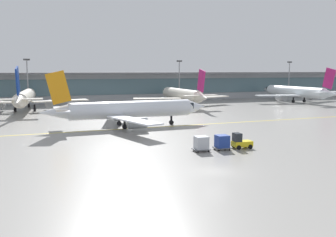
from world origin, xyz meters
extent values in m
plane|color=gray|center=(0.00, 0.00, 0.00)|extent=(400.00, 400.00, 0.00)
cube|color=yellow|center=(-1.82, 29.81, 0.00)|extent=(109.90, 5.35, 0.01)
cube|color=#9EA3A8|center=(0.00, 88.07, 4.50)|extent=(198.11, 8.00, 9.00)
cube|color=slate|center=(0.00, 83.99, 4.95)|extent=(190.19, 0.16, 5.04)
cube|color=slate|center=(0.00, 86.57, 9.30)|extent=(206.04, 11.00, 0.60)
cylinder|color=silver|center=(-21.84, 66.04, 3.49)|extent=(4.35, 24.50, 3.39)
cone|color=silver|center=(-21.28, 80.25, 3.49)|extent=(3.38, 4.19, 3.22)
cube|color=black|center=(-21.39, 77.54, 3.91)|extent=(2.76, 3.15, 1.19)
cone|color=silver|center=(-22.44, 51.15, 3.49)|extent=(3.09, 5.53, 2.88)
cylinder|color=#999EA3|center=(-27.73, 65.77, 1.61)|extent=(2.23, 3.67, 2.09)
cube|color=silver|center=(-13.26, 63.70, 2.55)|extent=(14.30, 6.41, 0.28)
cylinder|color=#999EA3|center=(-15.99, 65.30, 1.61)|extent=(2.23, 3.67, 2.09)
cube|color=navy|center=(-22.39, 52.23, 8.07)|extent=(0.54, 4.58, 6.38)
cube|color=silver|center=(-24.86, 52.73, 3.99)|extent=(5.07, 2.59, 0.24)
cube|color=silver|center=(-19.89, 52.53, 3.99)|extent=(5.07, 2.59, 0.24)
cylinder|color=black|center=(-21.50, 74.56, 0.90)|extent=(0.44, 0.44, 1.79)
cylinder|color=black|center=(-21.50, 74.56, 0.45)|extent=(0.58, 0.92, 0.90)
cylinder|color=black|center=(-24.21, 64.14, 0.90)|extent=(0.44, 0.44, 1.79)
cylinder|color=black|center=(-24.21, 64.14, 0.45)|extent=(0.58, 0.92, 0.90)
cylinder|color=black|center=(-19.63, 63.95, 0.90)|extent=(0.44, 0.44, 1.79)
cylinder|color=black|center=(-19.63, 63.95, 0.45)|extent=(0.58, 0.92, 0.90)
cylinder|color=silver|center=(20.78, 66.66, 3.30)|extent=(4.22, 23.21, 3.21)
cone|color=silver|center=(20.19, 80.12, 3.30)|extent=(3.21, 3.98, 3.05)
cube|color=black|center=(20.30, 77.56, 3.70)|extent=(2.63, 2.99, 1.12)
cone|color=silver|center=(21.40, 52.56, 3.30)|extent=(2.95, 5.25, 2.73)
cube|color=silver|center=(12.66, 64.42, 2.42)|extent=(13.55, 6.02, 0.26)
cylinder|color=#999EA3|center=(15.24, 65.95, 1.53)|extent=(2.13, 3.48, 1.98)
cube|color=silver|center=(29.06, 65.14, 2.42)|extent=(13.48, 7.06, 0.26)
cylinder|color=#999EA3|center=(26.36, 66.43, 1.53)|extent=(2.13, 3.48, 1.98)
cube|color=#B21E66|center=(21.35, 53.59, 7.64)|extent=(0.53, 4.33, 6.04)
cube|color=silver|center=(18.98, 53.86, 3.78)|extent=(4.81, 2.47, 0.23)
cube|color=silver|center=(23.69, 54.07, 3.78)|extent=(4.81, 2.47, 0.23)
cylinder|color=black|center=(20.43, 74.74, 0.85)|extent=(0.42, 0.42, 1.70)
cylinder|color=black|center=(20.43, 74.74, 0.42)|extent=(0.56, 0.87, 0.85)
cylinder|color=black|center=(18.70, 64.68, 0.85)|extent=(0.42, 0.42, 1.70)
cylinder|color=black|center=(18.70, 64.68, 0.42)|extent=(0.56, 0.87, 0.85)
cylinder|color=black|center=(23.03, 64.87, 0.85)|extent=(0.42, 0.42, 1.70)
cylinder|color=black|center=(23.03, 64.87, 0.42)|extent=(0.56, 0.87, 0.85)
cylinder|color=white|center=(59.84, 66.34, 3.43)|extent=(5.50, 24.18, 3.33)
cone|color=white|center=(58.56, 80.27, 3.43)|extent=(3.51, 4.27, 3.16)
cube|color=black|center=(58.81, 77.61, 3.84)|extent=(2.86, 3.22, 1.17)
cone|color=white|center=(61.17, 51.75, 3.43)|extent=(3.30, 5.56, 2.83)
cube|color=white|center=(51.53, 63.61, 2.51)|extent=(14.06, 5.65, 0.27)
cylinder|color=#999EA3|center=(54.13, 65.32, 1.59)|extent=(2.37, 3.70, 2.06)
cube|color=white|center=(68.50, 65.16, 2.51)|extent=(13.92, 7.90, 0.27)
cylinder|color=#999EA3|center=(65.64, 66.38, 1.59)|extent=(2.37, 3.70, 2.06)
cube|color=#B21E66|center=(61.08, 52.81, 7.93)|extent=(0.76, 4.50, 6.27)
cube|color=white|center=(58.60, 52.97, 3.93)|extent=(5.09, 2.79, 0.24)
cube|color=white|center=(63.48, 53.42, 3.93)|extent=(5.09, 2.79, 0.24)
cylinder|color=black|center=(59.07, 74.69, 0.88)|extent=(0.43, 0.43, 1.76)
cylinder|color=black|center=(59.07, 74.69, 0.44)|extent=(0.62, 0.93, 0.88)
cylinder|color=black|center=(57.77, 64.18, 0.88)|extent=(0.43, 0.43, 1.76)
cylinder|color=black|center=(57.77, 64.18, 0.44)|extent=(0.62, 0.93, 0.88)
cylinder|color=black|center=(62.26, 64.59, 0.88)|extent=(0.43, 0.43, 1.76)
cylinder|color=black|center=(62.26, 64.59, 0.44)|extent=(0.62, 0.93, 0.88)
cylinder|color=silver|center=(-1.82, 31.81, 3.20)|extent=(22.50, 4.12, 3.11)
cone|color=silver|center=(11.22, 32.41, 3.20)|extent=(3.86, 3.12, 2.95)
cube|color=black|center=(8.74, 32.29, 3.59)|extent=(2.91, 2.55, 1.09)
cone|color=silver|center=(-15.49, 31.19, 3.20)|extent=(5.09, 2.87, 2.64)
cube|color=silver|center=(-4.01, 39.68, 2.35)|extent=(5.82, 13.13, 0.26)
cylinder|color=#999EA3|center=(-2.52, 37.18, 1.48)|extent=(3.38, 2.07, 1.92)
cube|color=silver|center=(-3.29, 23.78, 2.35)|extent=(6.87, 13.07, 0.26)
cylinder|color=#999EA3|center=(-2.03, 26.40, 1.48)|extent=(3.38, 2.07, 1.92)
cube|color=orange|center=(-14.49, 31.24, 7.41)|extent=(4.20, 0.52, 5.85)
cube|color=silver|center=(-14.23, 33.54, 3.67)|extent=(2.40, 4.67, 0.22)
cube|color=silver|center=(-14.03, 28.97, 3.67)|extent=(2.40, 4.67, 0.22)
cylinder|color=black|center=(6.00, 32.17, 0.82)|extent=(0.40, 0.40, 1.65)
cylinder|color=black|center=(6.00, 32.17, 0.41)|extent=(0.84, 0.54, 0.82)
cylinder|color=black|center=(-3.75, 33.83, 0.82)|extent=(0.40, 0.40, 1.65)
cylinder|color=black|center=(-3.75, 33.83, 0.41)|extent=(0.84, 0.54, 0.82)
cylinder|color=black|center=(-3.55, 29.63, 0.82)|extent=(0.40, 0.40, 1.65)
cylinder|color=black|center=(-3.55, 29.63, 0.41)|extent=(0.84, 0.54, 0.82)
cube|color=yellow|center=(8.14, 9.04, 0.65)|extent=(2.62, 1.43, 0.70)
cube|color=#1E2328|center=(7.39, 9.05, 1.55)|extent=(0.91, 1.25, 1.10)
cylinder|color=black|center=(9.00, 9.73, 0.30)|extent=(0.60, 0.23, 0.60)
cylinder|color=black|center=(8.98, 8.33, 0.30)|extent=(0.60, 0.23, 0.60)
cylinder|color=black|center=(7.30, 9.75, 0.30)|extent=(0.60, 0.23, 0.60)
cylinder|color=black|center=(7.28, 8.35, 0.30)|extent=(0.60, 0.23, 0.60)
cube|color=#595B60|center=(5.21, 9.07, 0.28)|extent=(2.12, 1.62, 0.12)
cube|color=navy|center=(5.21, 9.07, 1.14)|extent=(1.62, 1.52, 1.60)
cylinder|color=black|center=(5.97, 9.76, 0.11)|extent=(0.22, 0.10, 0.22)
cylinder|color=black|center=(5.95, 8.36, 0.11)|extent=(0.22, 0.10, 0.22)
cylinder|color=black|center=(4.47, 9.78, 0.11)|extent=(0.22, 0.10, 0.22)
cylinder|color=black|center=(4.45, 8.38, 0.11)|extent=(0.22, 0.10, 0.22)
cube|color=#595B60|center=(2.28, 9.11, 0.28)|extent=(2.12, 1.62, 0.12)
cube|color=#B2B7C1|center=(2.28, 9.11, 1.14)|extent=(1.62, 1.52, 1.60)
cylinder|color=black|center=(3.04, 9.80, 0.11)|extent=(0.22, 0.10, 0.22)
cylinder|color=black|center=(3.02, 8.40, 0.11)|extent=(0.22, 0.10, 0.22)
cylinder|color=black|center=(1.54, 9.81, 0.11)|extent=(0.22, 0.10, 0.22)
cylinder|color=black|center=(1.52, 8.41, 0.11)|extent=(0.22, 0.10, 0.22)
cylinder|color=gray|center=(-21.73, 79.39, 6.52)|extent=(0.36, 0.36, 13.05)
cube|color=#3F3F42|center=(-21.73, 79.39, 13.30)|extent=(1.80, 0.30, 0.50)
cylinder|color=gray|center=(24.43, 78.74, 6.47)|extent=(0.36, 0.36, 12.94)
cube|color=#3F3F42|center=(24.43, 78.74, 13.19)|extent=(1.80, 0.30, 0.50)
cylinder|color=gray|center=(67.60, 80.18, 6.46)|extent=(0.36, 0.36, 12.93)
cube|color=#3F3F42|center=(67.60, 80.18, 13.18)|extent=(1.80, 0.30, 0.50)
camera|label=1|loc=(-16.01, -33.05, 10.38)|focal=38.91mm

